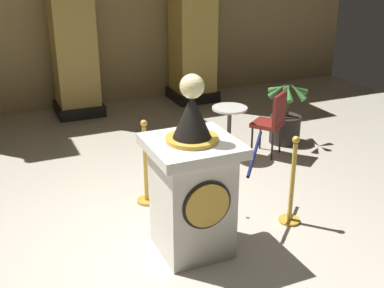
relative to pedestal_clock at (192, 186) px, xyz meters
The scene contains 9 objects.
ground_plane 0.75m from the pedestal_clock, 137.58° to the left, with size 12.58×12.58×0.00m, color beige.
pedestal_clock is the anchor object (origin of this frame).
stanchion_near 1.27m from the pedestal_clock, ahead, with size 0.24×0.24×1.03m.
stanchion_far 1.18m from the pedestal_clock, 95.40° to the left, with size 0.24×0.24×1.06m.
velvet_rope 0.81m from the pedestal_clock, 46.39° to the left, with size 1.24×1.23×0.22m.
column_centre_rear 5.08m from the pedestal_clock, 91.74° to the left, with size 0.87×0.87×3.99m.
potted_palm_right 3.34m from the pedestal_clock, 39.80° to the left, with size 0.66×0.60×1.02m.
cafe_table 2.46m from the pedestal_clock, 53.42° to the left, with size 0.51×0.51×0.76m.
cafe_chair_red 2.71m from the pedestal_clock, 40.52° to the left, with size 0.56×0.56×0.96m.
Camera 1 is at (-1.55, -3.98, 2.84)m, focal length 45.06 mm.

